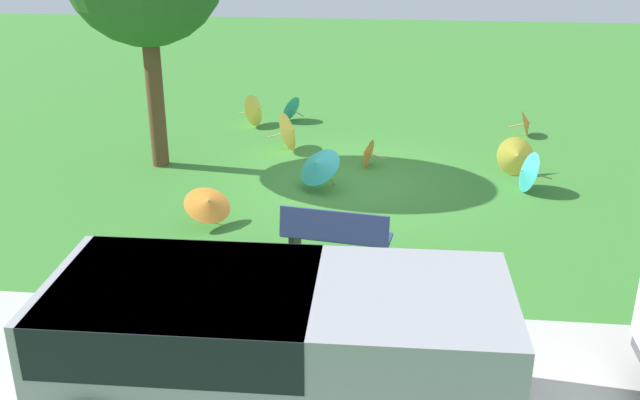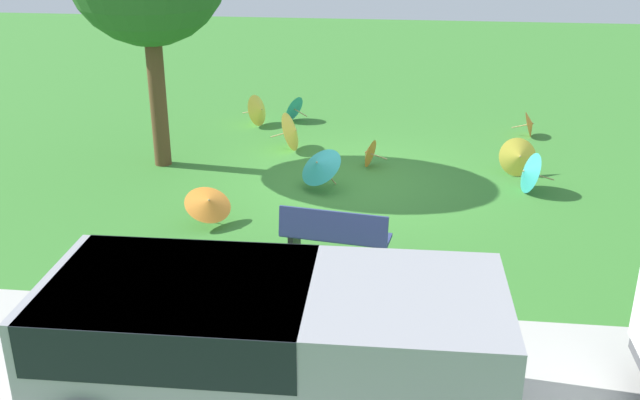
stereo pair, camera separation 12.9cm
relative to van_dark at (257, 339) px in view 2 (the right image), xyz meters
name	(u,v)px [view 2 (the right image)]	position (x,y,z in m)	size (l,w,h in m)	color
ground	(351,182)	(-0.44, -6.87, -0.91)	(40.00, 40.00, 0.00)	#387A2D
van_dark	(257,339)	(0.00, 0.00, 0.00)	(4.63, 2.18, 1.53)	#99999E
park_bench	(335,236)	(-0.45, -3.46, -0.45)	(1.65, 0.71, 0.90)	navy
parasol_teal_0	(293,108)	(1.29, -10.85, -0.60)	(0.66, 0.70, 0.63)	tan
parasol_yellow_0	(519,157)	(-3.63, -7.64, -0.54)	(0.84, 0.81, 0.74)	tan
parasol_yellow_1	(259,110)	(2.01, -10.37, -0.54)	(0.73, 0.81, 0.75)	tan
parasol_orange_0	(368,153)	(-0.70, -7.79, -0.62)	(0.58, 0.61, 0.58)	tan
parasol_orange_1	(530,124)	(-4.22, -10.22, -0.62)	(0.58, 0.62, 0.58)	tan
parasol_teal_2	(319,165)	(0.13, -6.42, -0.43)	(1.10, 1.10, 0.82)	tan
parasol_teal_3	(527,172)	(-3.66, -6.76, -0.53)	(0.75, 0.81, 0.77)	tan
parasol_yellow_4	(293,131)	(0.95, -8.67, -0.49)	(0.75, 0.88, 0.84)	tan
parasol_orange_2	(208,202)	(1.74, -4.63, -0.51)	(1.05, 1.05, 0.65)	tan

